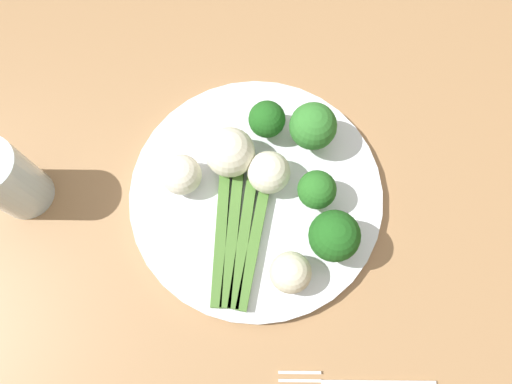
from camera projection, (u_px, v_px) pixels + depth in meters
ground_plane at (270, 259)px, 1.30m from camera, size 6.00×6.00×0.02m
dining_table at (282, 180)px, 0.68m from camera, size 1.38×0.99×0.72m
plate at (256, 195)px, 0.57m from camera, size 0.29×0.29×0.01m
asparagus_bundle at (238, 237)px, 0.55m from camera, size 0.16×0.10×0.01m
broccoli_front at (267, 120)px, 0.56m from camera, size 0.04×0.04×0.05m
broccoli_outer_edge at (334, 236)px, 0.51m from camera, size 0.05×0.05×0.07m
broccoli_near_center at (317, 190)px, 0.54m from camera, size 0.04×0.04×0.05m
broccoli_back_right at (313, 127)px, 0.55m from camera, size 0.05×0.05×0.07m
cauliflower_right at (181, 175)px, 0.55m from camera, size 0.05×0.05×0.05m
cauliflower_back at (269, 172)px, 0.55m from camera, size 0.05×0.05×0.05m
cauliflower_near_fork at (291, 272)px, 0.52m from camera, size 0.04×0.04×0.04m
cauliflower_edge at (229, 150)px, 0.55m from camera, size 0.06×0.06×0.06m
water_glass at (7, 180)px, 0.53m from camera, size 0.06×0.06×0.10m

